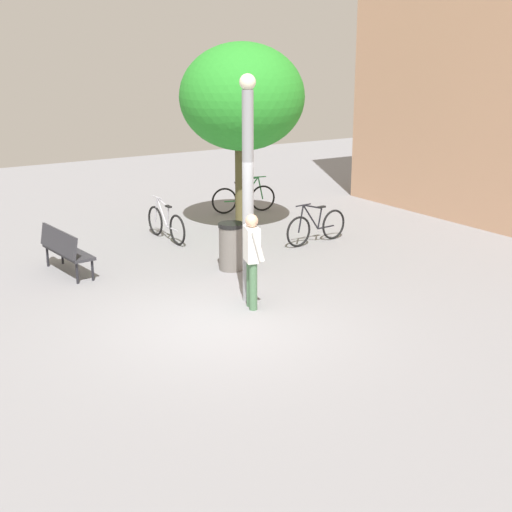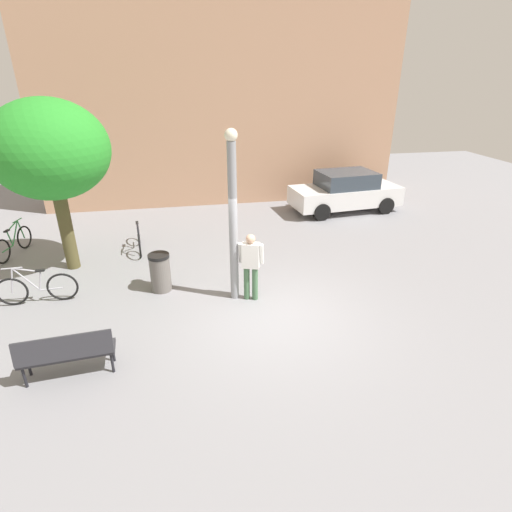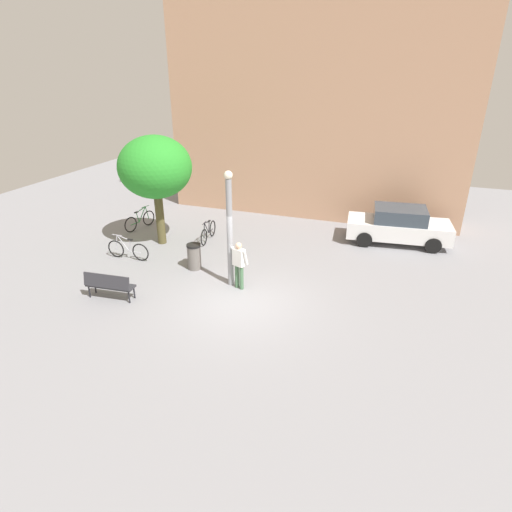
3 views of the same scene
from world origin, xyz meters
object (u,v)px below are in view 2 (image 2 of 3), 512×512
(plaza_tree, at_px, (50,151))
(bicycle_black, at_px, (139,238))
(park_bench, at_px, (66,352))
(person_by_lamppost, at_px, (251,263))
(lamppost, at_px, (233,215))
(bicycle_silver, at_px, (37,288))
(trash_bin, at_px, (160,272))
(bicycle_green, at_px, (14,243))
(parked_car_white, at_px, (345,191))

(plaza_tree, height_order, bicycle_black, plaza_tree)
(park_bench, bearing_deg, person_by_lamppost, 29.84)
(lamppost, height_order, park_bench, lamppost)
(bicycle_silver, distance_m, trash_bin, 2.84)
(bicycle_black, height_order, bicycle_silver, same)
(trash_bin, bearing_deg, plaza_tree, 144.02)
(bicycle_green, bearing_deg, lamppost, -31.17)
(park_bench, height_order, bicycle_green, bicycle_green)
(lamppost, distance_m, bicycle_silver, 4.95)
(bicycle_silver, bearing_deg, park_bench, -65.29)
(park_bench, relative_size, bicycle_black, 0.91)
(lamppost, height_order, trash_bin, lamppost)
(park_bench, xyz_separation_m, bicycle_black, (0.81, 5.65, -0.16))
(bicycle_green, bearing_deg, parked_car_white, 11.04)
(bicycle_green, bearing_deg, person_by_lamppost, -30.71)
(bicycle_black, relative_size, trash_bin, 1.86)
(lamppost, height_order, bicycle_silver, lamppost)
(lamppost, bearing_deg, trash_bin, 158.33)
(park_bench, bearing_deg, bicycle_black, 81.88)
(plaza_tree, bearing_deg, bicycle_silver, -101.18)
(person_by_lamppost, distance_m, bicycle_silver, 5.06)
(lamppost, xyz_separation_m, plaza_tree, (-4.23, 2.49, 1.11))
(trash_bin, bearing_deg, bicycle_silver, -178.23)
(bicycle_silver, bearing_deg, person_by_lamppost, -8.74)
(plaza_tree, bearing_deg, person_by_lamppost, -29.90)
(plaza_tree, distance_m, bicycle_black, 3.46)
(lamppost, distance_m, person_by_lamppost, 1.21)
(lamppost, xyz_separation_m, bicycle_silver, (-4.60, 0.61, -1.73))
(plaza_tree, distance_m, trash_bin, 4.10)
(lamppost, distance_m, parked_car_white, 7.98)
(person_by_lamppost, height_order, bicycle_green, person_by_lamppost)
(person_by_lamppost, height_order, bicycle_black, person_by_lamppost)
(lamppost, height_order, bicycle_black, lamppost)
(park_bench, relative_size, plaza_tree, 0.36)
(bicycle_black, bearing_deg, plaza_tree, -152.60)
(person_by_lamppost, height_order, plaza_tree, plaza_tree)
(plaza_tree, bearing_deg, parked_car_white, 19.87)
(lamppost, distance_m, plaza_tree, 5.03)
(bicycle_silver, bearing_deg, bicycle_green, 116.02)
(parked_car_white, bearing_deg, bicycle_black, -161.96)
(person_by_lamppost, xyz_separation_m, trash_bin, (-2.13, 0.85, -0.48))
(lamppost, bearing_deg, parked_car_white, 48.62)
(bicycle_black, bearing_deg, bicycle_green, 175.36)
(lamppost, height_order, bicycle_green, lamppost)
(bicycle_black, bearing_deg, trash_bin, -75.11)
(bicycle_green, bearing_deg, plaza_tree, -32.63)
(park_bench, height_order, plaza_tree, plaza_tree)
(park_bench, distance_m, bicycle_black, 5.71)
(park_bench, distance_m, trash_bin, 3.32)
(person_by_lamppost, bearing_deg, parked_car_white, 51.42)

